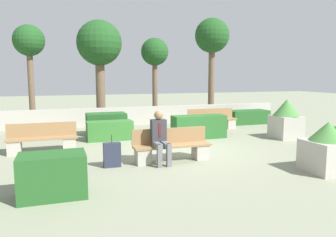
{
  "coord_description": "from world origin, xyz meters",
  "views": [
    {
      "loc": [
        -3.38,
        -8.92,
        2.2
      ],
      "look_at": [
        -0.18,
        0.5,
        0.9
      ],
      "focal_mm": 35.0,
      "sensor_mm": 36.0,
      "label": 1
    }
  ],
  "objects": [
    {
      "name": "hedge_block_mid_right",
      "position": [
        4.95,
        4.1,
        0.31
      ],
      "size": [
        1.85,
        0.85,
        0.62
      ],
      "color": "#235623",
      "rests_on": "ground_plane"
    },
    {
      "name": "person_seated_man",
      "position": [
        -0.98,
        -1.22,
        0.74
      ],
      "size": [
        0.38,
        0.63,
        1.33
      ],
      "color": "slate",
      "rests_on": "ground_plane"
    },
    {
      "name": "tree_leftmost",
      "position": [
        -4.47,
        7.13,
        3.6
      ],
      "size": [
        1.38,
        1.38,
        4.46
      ],
      "color": "brown",
      "rests_on": "ground_plane"
    },
    {
      "name": "hedge_block_mid_left",
      "position": [
        -1.66,
        3.39,
        0.4
      ],
      "size": [
        1.45,
        0.86,
        0.81
      ],
      "color": "#235623",
      "rests_on": "ground_plane"
    },
    {
      "name": "bench_front",
      "position": [
        -0.61,
        -1.09,
        0.33
      ],
      "size": [
        2.04,
        0.48,
        0.84
      ],
      "color": "#937047",
      "rests_on": "ground_plane"
    },
    {
      "name": "tree_center_left",
      "position": [
        -1.41,
        6.84,
        3.6
      ],
      "size": [
        2.1,
        2.1,
        4.77
      ],
      "color": "brown",
      "rests_on": "ground_plane"
    },
    {
      "name": "perimeter_wall",
      "position": [
        0.0,
        5.63,
        0.39
      ],
      "size": [
        14.38,
        0.3,
        0.79
      ],
      "color": "#ADA89E",
      "rests_on": "ground_plane"
    },
    {
      "name": "hedge_block_far_right",
      "position": [
        1.33,
        1.57,
        0.41
      ],
      "size": [
        1.9,
        0.65,
        0.81
      ],
      "color": "#286028",
      "rests_on": "ground_plane"
    },
    {
      "name": "tree_rightmost",
      "position": [
        4.52,
        7.1,
        4.16
      ],
      "size": [
        1.82,
        1.82,
        5.23
      ],
      "color": "brown",
      "rests_on": "ground_plane"
    },
    {
      "name": "tree_center_right",
      "position": [
        1.3,
        6.91,
        3.25
      ],
      "size": [
        1.36,
        1.36,
        4.07
      ],
      "color": "brown",
      "rests_on": "ground_plane"
    },
    {
      "name": "planter_corner_right",
      "position": [
        4.27,
        0.6,
        0.71
      ],
      "size": [
        0.94,
        0.94,
        1.39
      ],
      "color": "#ADA89E",
      "rests_on": "ground_plane"
    },
    {
      "name": "bench_left_side",
      "position": [
        2.68,
        3.21,
        0.33
      ],
      "size": [
        2.05,
        0.49,
        0.84
      ],
      "rotation": [
        0.0,
        0.0,
        0.07
      ],
      "color": "#937047",
      "rests_on": "ground_plane"
    },
    {
      "name": "hedge_block_near_right",
      "position": [
        -1.7,
        2.27,
        0.33
      ],
      "size": [
        1.55,
        0.66,
        0.65
      ],
      "color": "#33702D",
      "rests_on": "ground_plane"
    },
    {
      "name": "bench_right_side",
      "position": [
        -3.84,
        1.02,
        0.32
      ],
      "size": [
        1.94,
        0.48,
        0.84
      ],
      "rotation": [
        0.0,
        0.0,
        -0.0
      ],
      "color": "#937047",
      "rests_on": "ground_plane"
    },
    {
      "name": "hedge_block_far_left",
      "position": [
        -3.52,
        -2.77,
        0.4
      ],
      "size": [
        1.18,
        0.77,
        0.8
      ],
      "color": "#235623",
      "rests_on": "ground_plane"
    },
    {
      "name": "ground_plane",
      "position": [
        0.0,
        0.0,
        0.0
      ],
      "size": [
        60.0,
        60.0,
        0.0
      ],
      "primitive_type": "plane",
      "color": "gray"
    },
    {
      "name": "suitcase",
      "position": [
        -2.18,
        -1.14,
        0.3
      ],
      "size": [
        0.41,
        0.2,
        0.79
      ],
      "color": "#282D42",
      "rests_on": "ground_plane"
    },
    {
      "name": "planter_corner_left",
      "position": [
        2.44,
        -3.14,
        0.56
      ],
      "size": [
        0.92,
        0.92,
        1.17
      ],
      "color": "#ADA89E",
      "rests_on": "ground_plane"
    }
  ]
}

